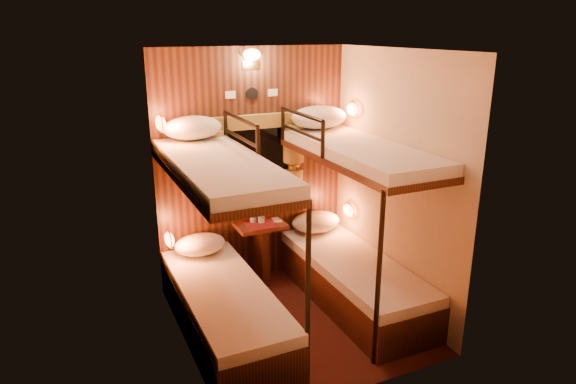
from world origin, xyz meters
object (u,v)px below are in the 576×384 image
bunk_right (354,250)px  bunk_left (223,276)px  bottle_left (253,212)px  table (261,245)px  bottle_right (261,213)px

bunk_right → bunk_left: bearing=180.0°
bottle_left → bunk_left: bearing=-125.1°
bunk_left → table: bunk_left is taller
bunk_left → bottle_left: bearing=54.9°
bunk_right → table: bearing=129.7°
bunk_left → bunk_right: size_ratio=1.00×
bunk_right → bottle_left: (-0.70, 0.85, 0.20)m
table → bottle_right: bottle_right is taller
bottle_left → bottle_right: 0.08m
bottle_left → bottle_right: bearing=-33.6°
bottle_left → table: bearing=-52.7°
bunk_left → bottle_left: (0.60, 0.85, 0.20)m
bunk_left → bunk_right: (1.30, 0.00, 0.00)m
bunk_left → table: (0.65, 0.78, -0.14)m
table → bottle_left: (-0.05, 0.07, 0.35)m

